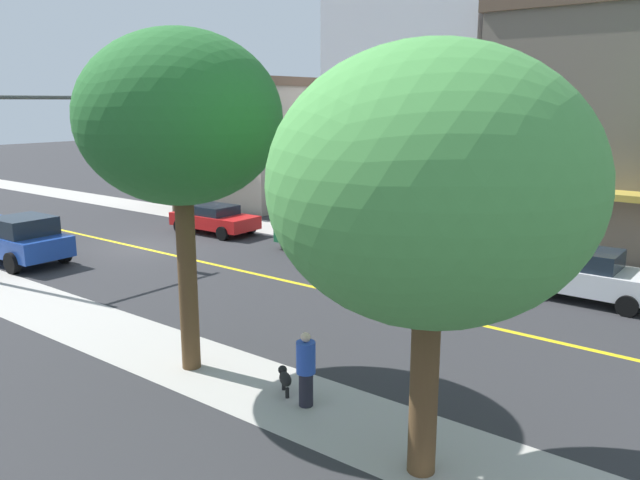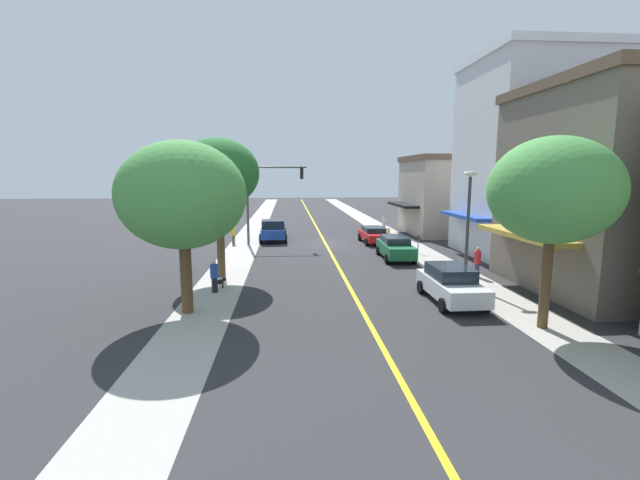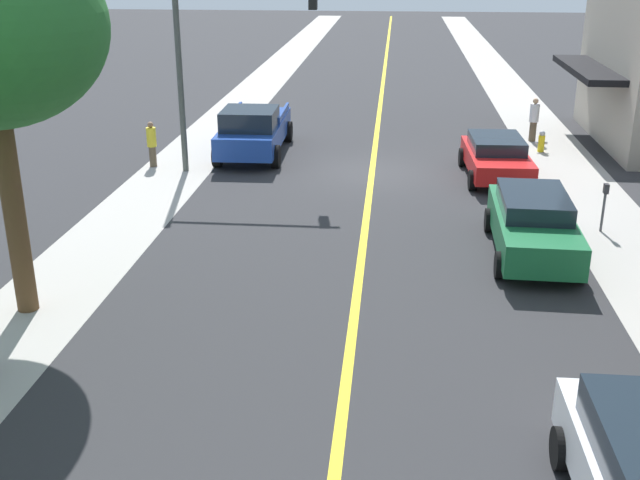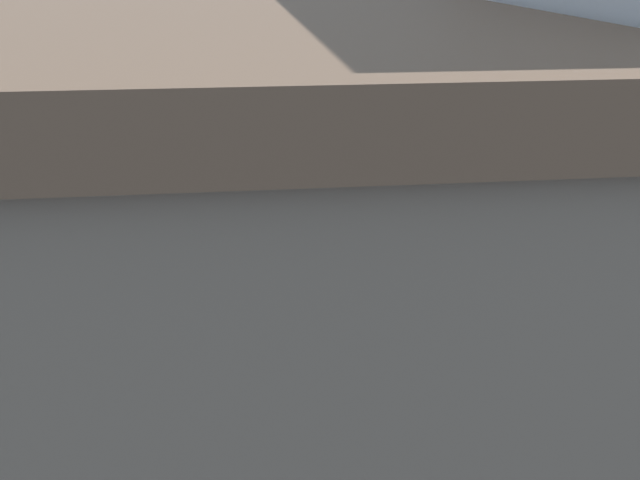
{
  "view_description": "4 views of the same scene",
  "coord_description": "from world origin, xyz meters",
  "px_view_note": "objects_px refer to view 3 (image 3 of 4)",
  "views": [
    {
      "loc": [
        16.08,
        22.33,
        6.19
      ],
      "look_at": [
        1.21,
        10.8,
        2.02
      ],
      "focal_mm": 35.28,
      "sensor_mm": 36.0,
      "label": 1
    },
    {
      "loc": [
        3.13,
        35.53,
        5.77
      ],
      "look_at": [
        1.19,
        9.84,
        1.79
      ],
      "focal_mm": 24.02,
      "sensor_mm": 36.0,
      "label": 2
    },
    {
      "loc": [
        -0.68,
        25.51,
        7.23
      ],
      "look_at": [
        0.82,
        9.97,
        1.27
      ],
      "focal_mm": 43.29,
      "sensor_mm": 36.0,
      "label": 3
    },
    {
      "loc": [
        -22.69,
        14.45,
        10.72
      ],
      "look_at": [
        -0.38,
        11.76,
        1.9
      ],
      "focal_mm": 41.16,
      "sensor_mm": 36.0,
      "label": 4
    }
  ],
  "objects_px": {
    "blue_pickup_truck": "(254,130)",
    "pedestrian_white_shirt": "(534,119)",
    "traffic_light_mast": "(221,37)",
    "parking_meter": "(605,200)",
    "red_sedan_left_curb": "(496,156)",
    "fire_hydrant": "(541,141)",
    "green_sedan_left_curb": "(533,223)",
    "pedestrian_yellow_shirt": "(152,143)"
  },
  "relations": [
    {
      "from": "fire_hydrant",
      "to": "pedestrian_yellow_shirt",
      "type": "xyz_separation_m",
      "value": [
        13.87,
        3.43,
        0.44
      ]
    },
    {
      "from": "red_sedan_left_curb",
      "to": "blue_pickup_truck",
      "type": "bearing_deg",
      "value": -106.52
    },
    {
      "from": "fire_hydrant",
      "to": "blue_pickup_truck",
      "type": "height_order",
      "value": "blue_pickup_truck"
    },
    {
      "from": "traffic_light_mast",
      "to": "pedestrian_white_shirt",
      "type": "relative_size",
      "value": 4.01
    },
    {
      "from": "fire_hydrant",
      "to": "blue_pickup_truck",
      "type": "relative_size",
      "value": 0.14
    },
    {
      "from": "parking_meter",
      "to": "traffic_light_mast",
      "type": "relative_size",
      "value": 0.2
    },
    {
      "from": "fire_hydrant",
      "to": "pedestrian_white_shirt",
      "type": "distance_m",
      "value": 1.79
    },
    {
      "from": "fire_hydrant",
      "to": "parking_meter",
      "type": "height_order",
      "value": "parking_meter"
    },
    {
      "from": "red_sedan_left_curb",
      "to": "green_sedan_left_curb",
      "type": "relative_size",
      "value": 0.9
    },
    {
      "from": "red_sedan_left_curb",
      "to": "blue_pickup_truck",
      "type": "relative_size",
      "value": 0.76
    },
    {
      "from": "parking_meter",
      "to": "traffic_light_mast",
      "type": "bearing_deg",
      "value": -23.09
    },
    {
      "from": "fire_hydrant",
      "to": "traffic_light_mast",
      "type": "bearing_deg",
      "value": 18.97
    },
    {
      "from": "fire_hydrant",
      "to": "blue_pickup_truck",
      "type": "distance_m",
      "value": 10.75
    },
    {
      "from": "fire_hydrant",
      "to": "traffic_light_mast",
      "type": "height_order",
      "value": "traffic_light_mast"
    },
    {
      "from": "blue_pickup_truck",
      "to": "pedestrian_white_shirt",
      "type": "height_order",
      "value": "blue_pickup_truck"
    },
    {
      "from": "fire_hydrant",
      "to": "red_sedan_left_curb",
      "type": "height_order",
      "value": "red_sedan_left_curb"
    },
    {
      "from": "pedestrian_white_shirt",
      "to": "parking_meter",
      "type": "bearing_deg",
      "value": 26.79
    },
    {
      "from": "pedestrian_white_shirt",
      "to": "traffic_light_mast",
      "type": "bearing_deg",
      "value": -37.75
    },
    {
      "from": "parking_meter",
      "to": "green_sedan_left_curb",
      "type": "height_order",
      "value": "green_sedan_left_curb"
    },
    {
      "from": "pedestrian_white_shirt",
      "to": "pedestrian_yellow_shirt",
      "type": "distance_m",
      "value": 14.75
    },
    {
      "from": "green_sedan_left_curb",
      "to": "pedestrian_yellow_shirt",
      "type": "distance_m",
      "value": 13.81
    },
    {
      "from": "fire_hydrant",
      "to": "pedestrian_yellow_shirt",
      "type": "bearing_deg",
      "value": 13.88
    },
    {
      "from": "parking_meter",
      "to": "blue_pickup_truck",
      "type": "distance_m",
      "value": 12.98
    },
    {
      "from": "traffic_light_mast",
      "to": "red_sedan_left_curb",
      "type": "distance_m",
      "value": 9.82
    },
    {
      "from": "traffic_light_mast",
      "to": "pedestrian_yellow_shirt",
      "type": "distance_m",
      "value": 4.57
    },
    {
      "from": "fire_hydrant",
      "to": "parking_meter",
      "type": "relative_size",
      "value": 0.6
    },
    {
      "from": "parking_meter",
      "to": "red_sedan_left_curb",
      "type": "height_order",
      "value": "red_sedan_left_curb"
    },
    {
      "from": "green_sedan_left_curb",
      "to": "traffic_light_mast",
      "type": "bearing_deg",
      "value": -124.43
    },
    {
      "from": "traffic_light_mast",
      "to": "pedestrian_yellow_shirt",
      "type": "xyz_separation_m",
      "value": [
        2.69,
        -0.41,
        -3.67
      ]
    },
    {
      "from": "pedestrian_white_shirt",
      "to": "green_sedan_left_curb",
      "type": "bearing_deg",
      "value": 16.57
    },
    {
      "from": "parking_meter",
      "to": "green_sedan_left_curb",
      "type": "distance_m",
      "value": 2.84
    },
    {
      "from": "parking_meter",
      "to": "pedestrian_white_shirt",
      "type": "bearing_deg",
      "value": -88.89
    },
    {
      "from": "traffic_light_mast",
      "to": "pedestrian_yellow_shirt",
      "type": "relative_size",
      "value": 4.29
    },
    {
      "from": "parking_meter",
      "to": "traffic_light_mast",
      "type": "height_order",
      "value": "traffic_light_mast"
    },
    {
      "from": "pedestrian_yellow_shirt",
      "to": "blue_pickup_truck",
      "type": "bearing_deg",
      "value": 33.93
    },
    {
      "from": "blue_pickup_truck",
      "to": "traffic_light_mast",
      "type": "bearing_deg",
      "value": -13.92
    },
    {
      "from": "green_sedan_left_curb",
      "to": "blue_pickup_truck",
      "type": "height_order",
      "value": "blue_pickup_truck"
    },
    {
      "from": "fire_hydrant",
      "to": "red_sedan_left_curb",
      "type": "distance_m",
      "value": 4.24
    },
    {
      "from": "fire_hydrant",
      "to": "blue_pickup_truck",
      "type": "xyz_separation_m",
      "value": [
        10.64,
        1.45,
        0.53
      ]
    },
    {
      "from": "blue_pickup_truck",
      "to": "pedestrian_white_shirt",
      "type": "bearing_deg",
      "value": 105.47
    },
    {
      "from": "fire_hydrant",
      "to": "pedestrian_white_shirt",
      "type": "bearing_deg",
      "value": -88.29
    },
    {
      "from": "parking_meter",
      "to": "pedestrian_yellow_shirt",
      "type": "xyz_separation_m",
      "value": [
        14.02,
        -5.24,
        -0.05
      ]
    }
  ]
}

